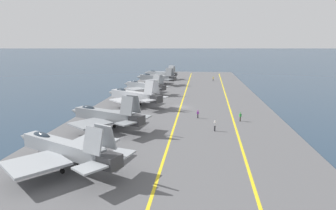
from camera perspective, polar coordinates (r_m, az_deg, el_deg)
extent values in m
plane|color=#23384C|center=(70.01, 2.39, -0.72)|extent=(2000.00, 2000.00, 0.00)
cube|color=#565659|center=(69.97, 2.39, -0.56)|extent=(181.86, 41.13, 0.40)
cube|color=yellow|center=(70.13, 11.65, -0.60)|extent=(163.61, 5.15, 0.01)
cube|color=yellow|center=(69.92, 2.39, -0.40)|extent=(163.67, 0.36, 0.01)
cube|color=#93999E|center=(37.71, -19.48, -7.67)|extent=(7.34, 12.21, 1.70)
cone|color=#5B5E60|center=(43.67, -25.49, -5.54)|extent=(2.54, 2.90, 1.61)
cube|color=#38383A|center=(32.27, -11.02, -10.48)|extent=(2.69, 2.74, 1.44)
ellipsoid|color=#232D38|center=(40.53, -22.94, -5.40)|extent=(2.25, 3.21, 0.93)
cube|color=#93999E|center=(35.56, -23.87, -10.13)|extent=(8.08, 8.04, 0.28)
cube|color=#93999E|center=(39.82, -14.70, -7.19)|extent=(6.97, 6.73, 0.28)
cube|color=#93999E|center=(31.88, -14.11, -6.63)|extent=(1.87, 2.56, 2.73)
cube|color=#93999E|center=(33.04, -11.84, -5.87)|extent=(1.87, 2.56, 2.73)
cube|color=#93999E|center=(31.19, -14.65, -11.44)|extent=(3.70, 3.63, 0.20)
cube|color=#93999E|center=(34.12, -9.01, -9.16)|extent=(3.39, 3.14, 0.20)
cylinder|color=#B2B2B7|center=(41.98, -23.35, -8.42)|extent=(0.16, 0.16, 1.64)
cylinder|color=black|center=(42.15, -23.29, -9.09)|extent=(0.47, 0.63, 0.60)
cylinder|color=#B2B2B7|center=(36.64, -19.52, -11.03)|extent=(0.16, 0.16, 1.64)
cylinder|color=black|center=(36.84, -19.47, -11.78)|extent=(0.47, 0.63, 0.60)
cylinder|color=#B2B2B7|center=(37.99, -16.65, -10.02)|extent=(0.16, 0.16, 1.64)
cylinder|color=black|center=(38.18, -16.60, -10.75)|extent=(0.47, 0.63, 0.60)
cube|color=gray|center=(52.89, -12.12, -1.90)|extent=(6.44, 11.55, 1.78)
cone|color=#5B5E60|center=(57.66, -17.21, -1.06)|extent=(2.46, 2.74, 1.70)
cube|color=#38383A|center=(48.55, -5.92, -2.91)|extent=(2.66, 2.59, 1.52)
ellipsoid|color=#232D38|center=(55.15, -14.94, -0.59)|extent=(2.07, 3.03, 0.98)
cube|color=gray|center=(50.19, -14.55, -3.43)|extent=(7.54, 7.46, 0.28)
cube|color=gray|center=(55.47, -9.25, -1.79)|extent=(6.36, 6.01, 0.28)
cube|color=gray|center=(48.03, -7.87, -0.14)|extent=(1.77, 2.43, 3.03)
cube|color=gray|center=(49.49, -6.54, 0.24)|extent=(1.77, 2.43, 3.03)
cube|color=gray|center=(47.07, -8.03, -3.43)|extent=(3.57, 3.42, 0.20)
cube|color=gray|center=(50.63, -4.84, -2.28)|extent=(3.26, 2.85, 0.20)
cylinder|color=#B2B2B7|center=(56.27, -15.38, -2.98)|extent=(0.16, 0.16, 1.51)
cylinder|color=black|center=(56.38, -15.36, -3.43)|extent=(0.44, 0.64, 0.60)
cylinder|color=#B2B2B7|center=(51.62, -11.98, -4.12)|extent=(0.16, 0.16, 1.51)
cylinder|color=black|center=(51.74, -11.95, -4.60)|extent=(0.44, 0.64, 0.60)
cylinder|color=#B2B2B7|center=(53.43, -10.19, -3.51)|extent=(0.16, 0.16, 1.51)
cylinder|color=black|center=(53.55, -10.17, -3.98)|extent=(0.44, 0.64, 0.60)
cube|color=#A8AAAF|center=(71.75, -6.80, 1.81)|extent=(8.33, 11.73, 1.88)
cone|color=#5B5E60|center=(77.07, -10.68, 2.36)|extent=(2.79, 2.98, 1.79)
cube|color=#38383A|center=(66.70, -2.21, 1.14)|extent=(2.93, 2.89, 1.60)
ellipsoid|color=#232D38|center=(74.35, -8.92, 2.79)|extent=(2.52, 3.16, 1.04)
cube|color=#A8AAAF|center=(69.34, -8.43, 0.91)|extent=(7.13, 7.11, 0.28)
cube|color=#A8AAAF|center=(73.85, -4.78, 1.64)|extent=(6.07, 6.64, 0.28)
cube|color=#A8AAAF|center=(66.44, -3.68, 3.34)|extent=(2.11, 2.56, 3.23)
cube|color=#A8AAAF|center=(67.91, -2.57, 3.53)|extent=(2.11, 2.56, 3.23)
cube|color=#A8AAAF|center=(65.30, -3.89, 0.90)|extent=(3.68, 3.66, 0.20)
cube|color=#A8AAAF|center=(68.79, -1.27, 1.47)|extent=(3.50, 3.28, 0.20)
cylinder|color=#B2B2B7|center=(75.40, -9.30, 0.91)|extent=(0.16, 0.16, 1.49)
cylinder|color=black|center=(75.49, -9.29, 0.58)|extent=(0.51, 0.63, 0.60)
cylinder|color=#B2B2B7|center=(70.24, -6.78, 0.20)|extent=(0.16, 0.16, 1.49)
cylinder|color=black|center=(70.33, -6.78, -0.15)|extent=(0.51, 0.63, 0.60)
cylinder|color=#B2B2B7|center=(72.09, -5.31, 0.52)|extent=(0.16, 0.16, 1.49)
cylinder|color=black|center=(72.18, -5.30, 0.18)|extent=(0.51, 0.63, 0.60)
cube|color=gray|center=(89.55, -4.75, 3.70)|extent=(7.56, 10.95, 1.66)
cone|color=#5B5E60|center=(94.26, -7.85, 4.02)|extent=(2.51, 2.73, 1.58)
cube|color=#38383A|center=(85.03, -1.23, 3.31)|extent=(2.63, 2.63, 1.41)
ellipsoid|color=#232D38|center=(91.88, -6.42, 4.36)|extent=(2.27, 2.93, 0.91)
cube|color=gray|center=(87.04, -5.96, 3.09)|extent=(6.96, 6.95, 0.28)
cube|color=gray|center=(91.73, -3.22, 3.56)|extent=(6.04, 6.28, 0.28)
cube|color=gray|center=(84.87, -2.28, 4.82)|extent=(1.91, 2.37, 2.80)
cube|color=gray|center=(86.21, -1.54, 4.93)|extent=(1.91, 2.37, 2.80)
cube|color=gray|center=(83.62, -2.45, 3.17)|extent=(3.58, 3.53, 0.20)
cube|color=gray|center=(87.05, -0.56, 3.51)|extent=(3.42, 3.10, 0.20)
cylinder|color=#B2B2B7|center=(92.75, -6.75, 2.95)|extent=(0.16, 0.16, 1.46)
cylinder|color=black|center=(92.81, -6.74, 2.69)|extent=(0.50, 0.63, 0.60)
cylinder|color=#B2B2B7|center=(88.13, -4.66, 2.54)|extent=(0.16, 0.16, 1.46)
cylinder|color=black|center=(88.19, -4.66, 2.27)|extent=(0.50, 0.63, 0.60)
cylinder|color=#B2B2B7|center=(89.84, -3.67, 2.73)|extent=(0.16, 0.16, 1.46)
cylinder|color=black|center=(89.91, -3.66, 2.46)|extent=(0.50, 0.63, 0.60)
cube|color=gray|center=(109.17, -2.42, 5.21)|extent=(5.54, 11.69, 1.87)
cone|color=#5B5E60|center=(112.43, -5.51, 5.35)|extent=(2.40, 2.67, 1.78)
cube|color=#38383A|center=(106.17, 0.94, 5.04)|extent=(2.65, 2.49, 1.59)
ellipsoid|color=#232D38|center=(110.74, -4.07, 5.74)|extent=(1.89, 3.03, 1.03)
cube|color=gray|center=(105.98, -3.09, 4.68)|extent=(7.03, 7.02, 0.28)
cube|color=gray|center=(112.15, -1.42, 5.07)|extent=(5.51, 5.47, 0.28)
cube|color=gray|center=(105.56, 0.09, 6.27)|extent=(1.53, 2.37, 2.73)
cube|color=gray|center=(107.34, 0.53, 6.35)|extent=(1.53, 2.37, 2.73)
cube|color=gray|center=(104.25, 0.17, 4.92)|extent=(3.52, 3.29, 0.20)
cube|color=gray|center=(108.49, 1.21, 5.18)|extent=(3.10, 2.62, 0.20)
cylinder|color=#B2B2B7|center=(111.41, -4.41, 4.44)|extent=(0.16, 0.16, 1.49)
cylinder|color=black|center=(111.47, -4.40, 4.22)|extent=(0.40, 0.64, 0.60)
cylinder|color=#B2B2B7|center=(107.67, -2.17, 4.22)|extent=(0.16, 0.16, 1.49)
cylinder|color=black|center=(107.73, -2.17, 3.99)|extent=(0.40, 0.64, 0.60)
cylinder|color=#B2B2B7|center=(109.99, -1.55, 4.38)|extent=(0.16, 0.16, 1.49)
cylinder|color=black|center=(110.05, -1.54, 4.15)|extent=(0.40, 0.64, 0.60)
cube|color=#9EA3A8|center=(126.91, -1.56, 6.03)|extent=(5.25, 11.27, 1.52)
cone|color=#5B5E60|center=(130.06, -4.18, 6.14)|extent=(2.08, 2.52, 1.44)
cube|color=#38383A|center=(123.96, 1.25, 5.90)|extent=(2.27, 2.33, 1.29)
ellipsoid|color=#232D38|center=(128.46, -2.95, 6.41)|extent=(1.72, 2.90, 0.84)
cube|color=#9EA3A8|center=(123.81, -2.11, 5.65)|extent=(7.06, 6.99, 0.28)
cube|color=#9EA3A8|center=(129.77, -0.73, 5.93)|extent=(5.65, 5.41, 0.28)
cube|color=#9EA3A8|center=(123.56, 0.57, 6.88)|extent=(1.53, 2.32, 2.72)
cube|color=#9EA3A8|center=(125.01, 0.88, 6.93)|extent=(1.53, 2.32, 2.72)
cube|color=#9EA3A8|center=(122.20, 0.63, 5.82)|extent=(3.50, 3.26, 0.20)
cube|color=#9EA3A8|center=(126.11, 1.46, 5.99)|extent=(3.12, 2.59, 0.20)
cylinder|color=#B2B2B7|center=(129.04, -3.24, 5.43)|extent=(0.16, 0.16, 1.49)
cylinder|color=black|center=(129.09, -3.24, 5.24)|extent=(0.41, 0.64, 0.60)
cylinder|color=#B2B2B7|center=(125.59, -1.31, 5.28)|extent=(0.16, 0.16, 1.49)
cylinder|color=black|center=(125.64, -1.31, 5.08)|extent=(0.41, 0.64, 0.60)
cylinder|color=#B2B2B7|center=(127.48, -0.87, 5.37)|extent=(0.16, 0.16, 1.49)
cylinder|color=black|center=(127.53, -0.87, 5.18)|extent=(0.41, 0.64, 0.60)
cylinder|color=#383328|center=(58.68, 13.59, -2.61)|extent=(0.24, 0.24, 0.89)
cube|color=green|center=(58.51, 13.62, -1.92)|extent=(0.41, 0.46, 0.57)
sphere|color=tan|center=(58.42, 13.64, -1.52)|extent=(0.22, 0.22, 0.22)
sphere|color=green|center=(58.40, 13.64, -1.46)|extent=(0.24, 0.24, 0.24)
cylinder|color=#232328|center=(59.78, 5.70, -2.11)|extent=(0.24, 0.24, 0.82)
cube|color=purple|center=(59.63, 5.71, -1.48)|extent=(0.35, 0.44, 0.53)
sphere|color=tan|center=(59.54, 5.72, -1.10)|extent=(0.22, 0.22, 0.22)
sphere|color=purple|center=(59.53, 5.72, -1.05)|extent=(0.24, 0.24, 0.24)
cylinder|color=#232328|center=(120.74, 8.60, 4.76)|extent=(0.24, 0.24, 0.91)
cube|color=yellow|center=(120.66, 8.61, 5.10)|extent=(0.44, 0.37, 0.53)
sphere|color=#9E7051|center=(120.62, 8.61, 5.28)|extent=(0.22, 0.22, 0.22)
sphere|color=yellow|center=(120.61, 8.61, 5.31)|extent=(0.24, 0.24, 0.24)
cylinder|color=#232328|center=(51.37, 8.89, -4.41)|extent=(0.24, 0.24, 0.94)
cube|color=white|center=(51.17, 8.92, -3.60)|extent=(0.27, 0.39, 0.58)
sphere|color=beige|center=(51.06, 8.93, -3.15)|extent=(0.22, 0.22, 0.22)
sphere|color=white|center=(51.05, 8.94, -3.08)|extent=(0.24, 0.24, 0.24)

